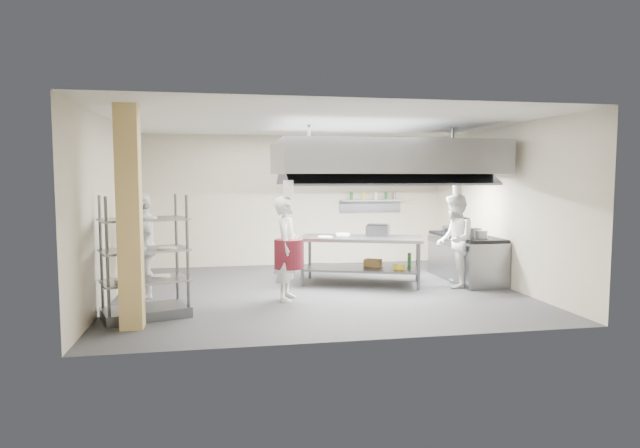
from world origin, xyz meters
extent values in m
plane|color=#2F2F31|center=(0.00, 0.00, 0.00)|extent=(7.00, 7.00, 0.00)
plane|color=silver|center=(0.00, 0.00, 3.00)|extent=(7.00, 7.00, 0.00)
plane|color=#B5A990|center=(0.00, 3.00, 1.50)|extent=(7.00, 0.00, 7.00)
plane|color=#B5A990|center=(-3.50, 0.00, 1.50)|extent=(0.00, 6.00, 6.00)
plane|color=#B5A990|center=(3.50, 0.00, 1.50)|extent=(0.00, 6.00, 6.00)
cube|color=tan|center=(-2.90, -1.90, 1.50)|extent=(0.30, 0.30, 3.00)
cube|color=gray|center=(1.30, 0.40, 2.40)|extent=(4.00, 2.50, 0.60)
cube|color=white|center=(0.40, 0.40, 2.08)|extent=(1.60, 0.12, 0.04)
cube|color=white|center=(2.20, 0.40, 2.08)|extent=(1.60, 0.12, 0.04)
cube|color=gray|center=(1.80, 2.84, 1.50)|extent=(1.50, 0.28, 0.04)
cube|color=gray|center=(0.92, 0.47, 0.88)|extent=(2.49, 1.66, 0.06)
cube|color=slate|center=(0.92, 0.47, 0.30)|extent=(2.29, 1.51, 0.04)
cube|color=slate|center=(3.08, 0.50, 0.42)|extent=(0.80, 2.00, 0.84)
cube|color=black|center=(3.08, 0.50, 0.87)|extent=(0.78, 1.96, 0.06)
imported|color=white|center=(-0.63, -0.61, 0.86)|extent=(0.58, 0.72, 1.72)
imported|color=white|center=(2.56, -0.11, 0.87)|extent=(0.94, 1.04, 1.74)
imported|color=silver|center=(-3.00, 0.05, 0.89)|extent=(0.65, 1.11, 1.78)
cube|color=slate|center=(1.28, 0.58, 1.01)|extent=(0.53, 0.48, 0.21)
cube|color=brown|center=(1.17, 0.53, 0.39)|extent=(0.38, 0.36, 0.14)
cylinder|color=slate|center=(3.02, 0.04, 1.00)|extent=(0.28, 0.28, 0.19)
cylinder|color=white|center=(-2.80, -1.35, 0.57)|extent=(0.28, 0.28, 0.05)
camera|label=1|loc=(-1.68, -9.34, 2.04)|focal=30.00mm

